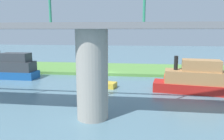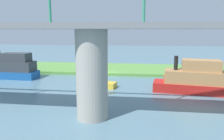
{
  "view_description": "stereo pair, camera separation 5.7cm",
  "coord_description": "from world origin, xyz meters",
  "views": [
    {
      "loc": [
        -6.05,
        37.05,
        7.86
      ],
      "look_at": [
        -1.88,
        5.0,
        2.0
      ],
      "focal_mm": 34.85,
      "sensor_mm": 36.0,
      "label": 1
    },
    {
      "loc": [
        -6.11,
        37.05,
        7.86
      ],
      "look_at": [
        -1.88,
        5.0,
        2.0
      ],
      "focal_mm": 34.85,
      "sensor_mm": 36.0,
      "label": 2
    }
  ],
  "objects": [
    {
      "name": "ground_plane",
      "position": [
        0.0,
        0.0,
        0.0
      ],
      "size": [
        160.0,
        160.0,
        0.0
      ],
      "primitive_type": "plane",
      "color": "slate"
    },
    {
      "name": "bridge_pylon",
      "position": [
        -1.88,
        18.61,
        4.0
      ],
      "size": [
        2.82,
        2.82,
        8.0
      ],
      "primitive_type": "cylinder",
      "color": "#9E998E",
      "rests_on": "ground"
    },
    {
      "name": "riverboat_paddlewheel",
      "position": [
        15.21,
        3.75,
        1.72
      ],
      "size": [
        9.16,
        3.21,
        4.65
      ],
      "color": "#195199",
      "rests_on": "ground"
    },
    {
      "name": "grassy_bank",
      "position": [
        0.0,
        -6.0,
        0.25
      ],
      "size": [
        80.0,
        12.0,
        0.5
      ],
      "primitive_type": "cube",
      "color": "#5B9342",
      "rests_on": "ground"
    },
    {
      "name": "motorboat_white",
      "position": [
        -0.24,
        7.52,
        0.57
      ],
      "size": [
        5.08,
        2.74,
        1.61
      ],
      "color": "gold",
      "rests_on": "ground"
    },
    {
      "name": "person_on_bank",
      "position": [
        5.38,
        -2.88,
        1.2
      ],
      "size": [
        0.49,
        0.49,
        1.39
      ],
      "color": "#2D334C",
      "rests_on": "grassy_bank"
    },
    {
      "name": "mooring_post",
      "position": [
        3.95,
        -0.88,
        1.04
      ],
      "size": [
        0.2,
        0.2,
        1.08
      ],
      "primitive_type": "cylinder",
      "color": "brown",
      "rests_on": "grassy_bank"
    },
    {
      "name": "bridge_span",
      "position": [
        -1.88,
        18.59,
        8.5
      ],
      "size": [
        62.42,
        4.3,
        3.25
      ],
      "color": "slate",
      "rests_on": "bridge_pylon"
    },
    {
      "name": "motorboat_red",
      "position": [
        -12.81,
        8.7,
        1.73
      ],
      "size": [
        9.47,
        4.3,
        4.67
      ],
      "color": "red",
      "rests_on": "ground"
    }
  ]
}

